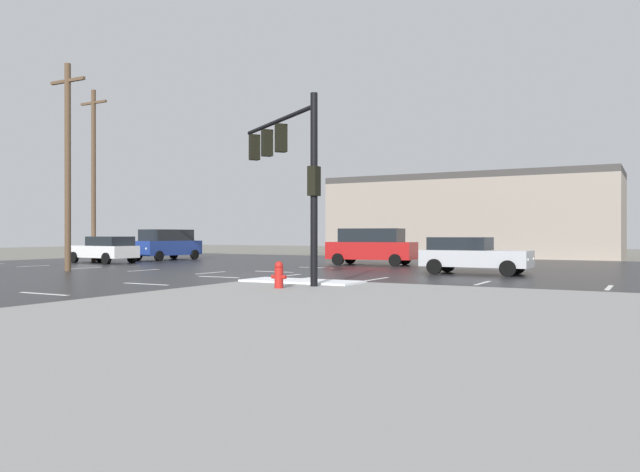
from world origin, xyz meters
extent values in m
plane|color=slate|center=(0.00, 0.00, 0.00)|extent=(120.00, 120.00, 0.00)
cube|color=#232326|center=(0.00, 0.00, 0.01)|extent=(44.00, 44.00, 0.02)
cube|color=gray|center=(12.00, -12.00, 0.07)|extent=(18.00, 18.00, 0.14)
cube|color=white|center=(5.00, -4.00, 0.17)|extent=(4.00, 1.60, 0.06)
cube|color=silver|center=(0.00, -10.00, 0.02)|extent=(2.00, 0.15, 0.01)
cube|color=silver|center=(0.00, -6.00, 0.02)|extent=(2.00, 0.15, 0.01)
cube|color=silver|center=(0.00, -2.00, 0.02)|extent=(2.00, 0.15, 0.01)
cube|color=silver|center=(0.00, 2.00, 0.02)|extent=(2.00, 0.15, 0.01)
cube|color=silver|center=(0.00, 6.00, 0.02)|extent=(2.00, 0.15, 0.01)
cube|color=silver|center=(0.00, 10.00, 0.02)|extent=(2.00, 0.15, 0.01)
cube|color=silver|center=(0.00, 14.00, 0.02)|extent=(2.00, 0.15, 0.01)
cube|color=silver|center=(0.00, 18.00, 0.02)|extent=(2.00, 0.15, 0.01)
cube|color=silver|center=(-14.00, 0.00, 0.02)|extent=(0.15, 2.00, 0.01)
cube|color=silver|center=(-10.00, 0.00, 0.02)|extent=(0.15, 2.00, 0.01)
cube|color=silver|center=(-6.00, 0.00, 0.02)|extent=(0.15, 2.00, 0.01)
cube|color=silver|center=(-2.00, 0.00, 0.02)|extent=(0.15, 2.00, 0.01)
cube|color=silver|center=(2.00, 0.00, 0.02)|extent=(0.15, 2.00, 0.01)
cube|color=silver|center=(6.00, 0.00, 0.02)|extent=(0.15, 2.00, 0.01)
cube|color=silver|center=(10.00, 0.00, 0.02)|extent=(0.15, 2.00, 0.01)
cube|color=silver|center=(14.00, 0.00, 0.02)|extent=(0.15, 2.00, 0.01)
cube|color=silver|center=(3.50, -4.00, 0.02)|extent=(0.45, 7.00, 0.01)
cylinder|color=black|center=(6.19, -5.27, 3.08)|extent=(0.22, 0.22, 5.88)
cylinder|color=black|center=(3.87, -3.69, 5.62)|extent=(4.72, 3.28, 0.14)
cube|color=black|center=(4.10, -3.84, 5.00)|extent=(0.43, 0.46, 0.95)
sphere|color=red|center=(3.97, -3.75, 5.28)|extent=(0.20, 0.20, 0.20)
cube|color=black|center=(3.06, -3.13, 5.00)|extent=(0.43, 0.46, 0.95)
sphere|color=red|center=(2.92, -3.04, 5.28)|extent=(0.20, 0.20, 0.20)
cube|color=black|center=(2.01, -2.42, 5.00)|extent=(0.43, 0.46, 0.95)
sphere|color=red|center=(1.88, -2.33, 5.28)|extent=(0.20, 0.20, 0.20)
cube|color=black|center=(6.19, -5.27, 3.34)|extent=(0.28, 0.36, 0.90)
cylinder|color=red|center=(5.61, -6.34, 0.44)|extent=(0.26, 0.26, 0.60)
sphere|color=red|center=(5.61, -6.34, 0.81)|extent=(0.25, 0.25, 0.25)
cylinder|color=red|center=(5.43, -6.34, 0.47)|extent=(0.12, 0.11, 0.11)
cylinder|color=red|center=(5.79, -6.34, 0.47)|extent=(0.12, 0.11, 0.11)
cube|color=gray|center=(2.33, 26.92, 2.92)|extent=(21.78, 8.00, 5.83)
cube|color=#3F3D3A|center=(2.33, 26.92, 6.08)|extent=(21.78, 8.00, 0.50)
cube|color=#B7BABF|center=(8.54, 4.63, 0.70)|extent=(4.51, 1.83, 0.70)
cube|color=black|center=(7.87, 4.64, 1.33)|extent=(2.49, 1.67, 0.55)
cylinder|color=black|center=(10.08, 5.52, 0.35)|extent=(0.66, 0.22, 0.66)
cylinder|color=black|center=(10.06, 3.72, 0.35)|extent=(0.66, 0.22, 0.66)
cylinder|color=black|center=(7.02, 5.55, 0.35)|extent=(0.66, 0.22, 0.66)
cylinder|color=black|center=(7.00, 3.75, 0.35)|extent=(0.66, 0.22, 0.66)
sphere|color=white|center=(10.75, 5.19, 0.70)|extent=(0.18, 0.18, 0.18)
sphere|color=white|center=(10.74, 4.04, 0.70)|extent=(0.18, 0.18, 0.18)
cube|color=white|center=(-13.72, 4.46, 0.70)|extent=(4.65, 2.22, 0.70)
cube|color=black|center=(-13.05, 4.40, 1.33)|extent=(2.62, 1.88, 0.55)
cylinder|color=black|center=(-15.33, 3.71, 0.35)|extent=(0.68, 0.28, 0.66)
cylinder|color=black|center=(-15.16, 5.51, 0.35)|extent=(0.68, 0.28, 0.66)
cylinder|color=black|center=(-12.29, 3.42, 0.35)|extent=(0.68, 0.28, 0.66)
cylinder|color=black|center=(-12.12, 5.21, 0.35)|extent=(0.68, 0.28, 0.66)
sphere|color=white|center=(-15.97, 4.10, 0.70)|extent=(0.18, 0.18, 0.18)
sphere|color=white|center=(-15.86, 5.25, 0.70)|extent=(0.18, 0.18, 0.18)
cube|color=#B21919|center=(1.38, 9.85, 0.82)|extent=(4.97, 2.41, 0.95)
cube|color=black|center=(1.38, 9.85, 1.67)|extent=(3.52, 2.11, 0.75)
cylinder|color=black|center=(-0.15, 8.72, 0.35)|extent=(0.68, 0.28, 0.66)
cylinder|color=black|center=(-0.34, 10.66, 0.35)|extent=(0.68, 0.28, 0.66)
cylinder|color=black|center=(3.10, 9.04, 0.35)|extent=(0.68, 0.28, 0.66)
cylinder|color=black|center=(2.91, 10.98, 0.35)|extent=(0.68, 0.28, 0.66)
sphere|color=white|center=(-0.90, 9.00, 0.82)|extent=(0.18, 0.18, 0.18)
sphere|color=white|center=(-1.02, 10.24, 0.82)|extent=(0.18, 0.18, 0.18)
cube|color=navy|center=(-13.53, 9.70, 0.82)|extent=(2.18, 4.89, 0.95)
cube|color=black|center=(-13.53, 9.70, 1.67)|extent=(1.96, 3.44, 0.75)
cylinder|color=black|center=(-12.63, 8.03, 0.35)|extent=(0.25, 0.67, 0.66)
cylinder|color=black|center=(-14.58, 8.12, 0.35)|extent=(0.25, 0.67, 0.66)
cylinder|color=black|center=(-12.47, 11.29, 0.35)|extent=(0.25, 0.67, 0.66)
cylinder|color=black|center=(-14.42, 11.38, 0.35)|extent=(0.25, 0.67, 0.66)
sphere|color=white|center=(-13.02, 7.33, 0.82)|extent=(0.18, 0.18, 0.18)
sphere|color=white|center=(-14.26, 7.39, 0.82)|extent=(0.18, 0.18, 0.18)
cylinder|color=brown|center=(-8.61, -2.19, 4.81)|extent=(0.28, 0.28, 9.63)
cube|color=brown|center=(-8.61, -2.19, 8.83)|extent=(2.20, 0.14, 0.14)
cylinder|color=brown|center=(-15.68, 5.49, 5.38)|extent=(0.28, 0.28, 10.77)
cube|color=brown|center=(-15.68, 5.49, 9.97)|extent=(2.20, 0.14, 0.14)
camera|label=1|loc=(15.40, -21.70, 1.71)|focal=34.81mm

